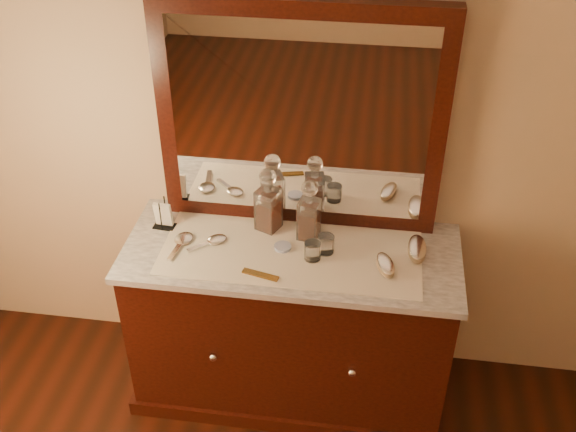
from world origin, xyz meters
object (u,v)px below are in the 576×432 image
at_px(brush_far, 417,249).
at_px(dresser_cabinet, 291,325).
at_px(decanter_right, 309,216).
at_px(brush_near, 385,265).
at_px(hand_mirror_inner, 214,241).
at_px(decanter_left, 268,206).
at_px(comb, 260,275).
at_px(mirror_frame, 300,119).
at_px(hand_mirror_outer, 182,241).
at_px(napkin_rack, 163,216).
at_px(pin_dish, 283,247).

bearing_deg(brush_far, dresser_cabinet, -174.64).
bearing_deg(decanter_right, brush_near, -27.50).
distance_m(brush_near, hand_mirror_inner, 0.74).
distance_m(decanter_left, hand_mirror_inner, 0.28).
bearing_deg(hand_mirror_inner, comb, -38.22).
height_order(mirror_frame, comb, mirror_frame).
height_order(decanter_right, hand_mirror_inner, decanter_right).
bearing_deg(brush_near, decanter_right, 152.50).
relative_size(dresser_cabinet, hand_mirror_outer, 6.77).
height_order(dresser_cabinet, napkin_rack, napkin_rack).
xyz_separation_m(pin_dish, decanter_left, (-0.08, 0.14, 0.11)).
bearing_deg(decanter_right, pin_dish, -135.05).
bearing_deg(napkin_rack, dresser_cabinet, -8.55).
bearing_deg(brush_near, brush_far, 43.24).
height_order(napkin_rack, decanter_left, decanter_left).
relative_size(pin_dish, comb, 0.48).
bearing_deg(comb, brush_far, 34.04).
distance_m(dresser_cabinet, brush_far, 0.71).
bearing_deg(pin_dish, hand_mirror_inner, -179.60).
bearing_deg(hand_mirror_outer, brush_far, 3.87).
height_order(decanter_right, hand_mirror_outer, decanter_right).
height_order(mirror_frame, decanter_right, mirror_frame).
relative_size(pin_dish, decanter_left, 0.24).
bearing_deg(pin_dish, hand_mirror_outer, -176.98).
bearing_deg(decanter_left, mirror_frame, 39.47).
height_order(pin_dish, brush_near, brush_near).
height_order(dresser_cabinet, brush_far, brush_far).
bearing_deg(dresser_cabinet, hand_mirror_outer, -177.79).
relative_size(dresser_cabinet, napkin_rack, 9.73).
xyz_separation_m(dresser_cabinet, decanter_left, (-0.12, 0.14, 0.56)).
bearing_deg(dresser_cabinet, napkin_rack, 171.45).
xyz_separation_m(dresser_cabinet, decanter_right, (0.06, 0.10, 0.55)).
height_order(dresser_cabinet, decanter_right, decanter_right).
distance_m(hand_mirror_outer, hand_mirror_inner, 0.13).
bearing_deg(mirror_frame, napkin_rack, -164.97).
bearing_deg(napkin_rack, hand_mirror_inner, -19.25).
xyz_separation_m(comb, brush_far, (0.63, 0.24, 0.02)).
xyz_separation_m(dresser_cabinet, brush_far, (0.53, 0.05, 0.47)).
distance_m(decanter_left, brush_near, 0.57).
relative_size(mirror_frame, comb, 7.73).
xyz_separation_m(napkin_rack, brush_near, (0.98, -0.16, -0.03)).
relative_size(brush_near, brush_far, 0.92).
xyz_separation_m(mirror_frame, napkin_rack, (-0.58, -0.16, -0.44)).
height_order(mirror_frame, hand_mirror_outer, mirror_frame).
distance_m(mirror_frame, napkin_rack, 0.75).
distance_m(decanter_right, brush_far, 0.48).
relative_size(decanter_left, brush_far, 1.74).
relative_size(mirror_frame, hand_mirror_inner, 7.05).
distance_m(mirror_frame, brush_near, 0.70).
bearing_deg(decanter_left, hand_mirror_inner, -146.98).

